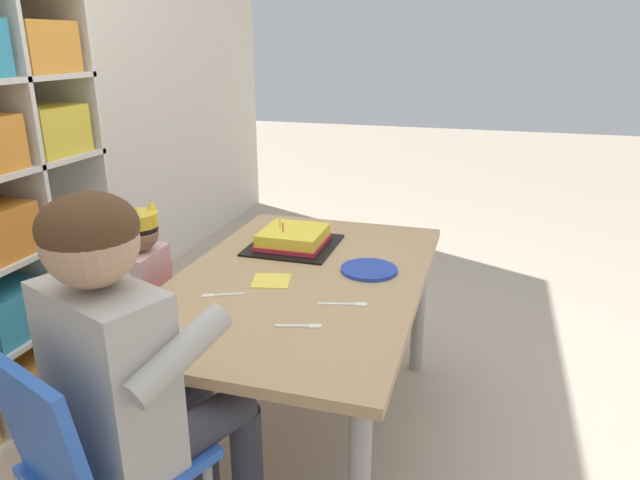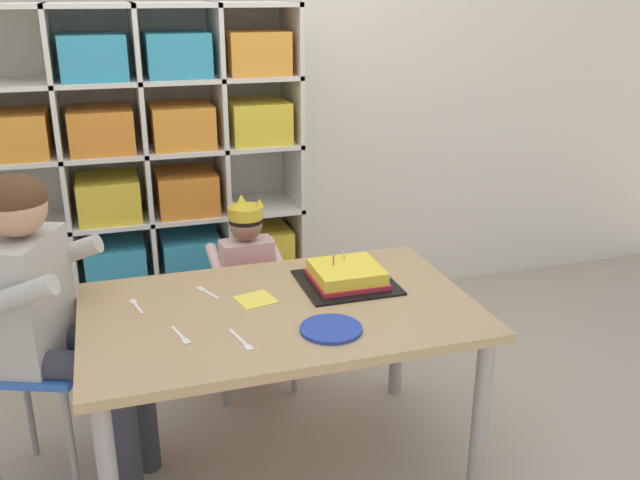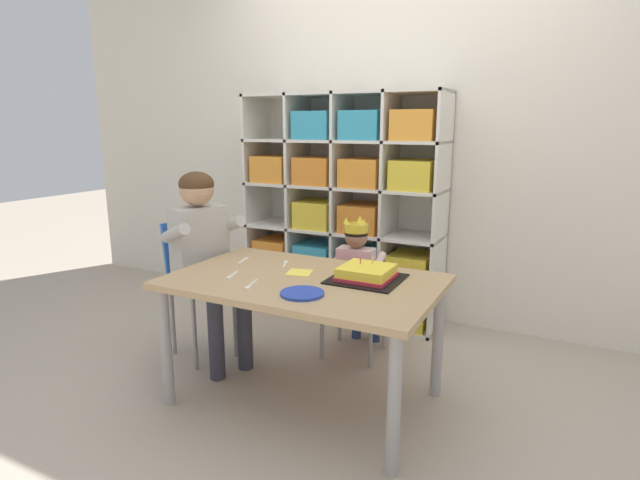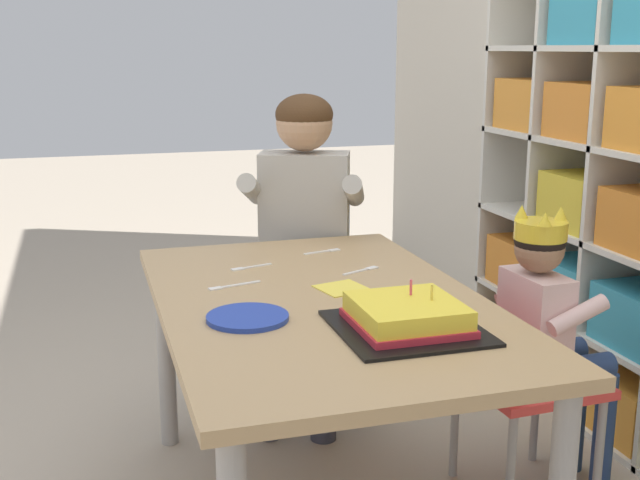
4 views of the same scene
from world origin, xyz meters
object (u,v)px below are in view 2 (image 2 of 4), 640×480
at_px(activity_table, 280,327).
at_px(fork_near_child_seat, 136,306).
at_px(paper_plate_stack, 331,329).
at_px(fork_at_table_front_edge, 207,292).
at_px(classroom_chair_blue, 253,310).
at_px(fork_scattered_mid_table, 181,337).
at_px(birthday_cake_on_tray, 347,276).
at_px(classroom_chair_adult_side, 21,355).
at_px(fork_by_napkin, 242,341).
at_px(child_with_crown, 245,267).
at_px(adult_helper_seated, 49,301).

relative_size(activity_table, fork_near_child_seat, 10.29).
distance_m(paper_plate_stack, fork_at_table_front_edge, 0.51).
bearing_deg(classroom_chair_blue, fork_scattered_mid_table, 59.05).
bearing_deg(birthday_cake_on_tray, fork_at_table_front_edge, 171.94).
relative_size(classroom_chair_adult_side, fork_by_napkin, 5.46).
xyz_separation_m(activity_table, classroom_chair_adult_side, (-0.82, 0.19, -0.07)).
bearing_deg(classroom_chair_blue, child_with_crown, -90.28).
bearing_deg(fork_near_child_seat, classroom_chair_blue, 117.48).
height_order(adult_helper_seated, fork_at_table_front_edge, adult_helper_seated).
height_order(classroom_chair_blue, child_with_crown, child_with_crown).
relative_size(activity_table, classroom_chair_adult_side, 1.60).
relative_size(activity_table, birthday_cake_on_tray, 3.91).
relative_size(activity_table, child_with_crown, 1.53).
bearing_deg(birthday_cake_on_tray, activity_table, -156.89).
distance_m(classroom_chair_blue, birthday_cake_on_tray, 0.57).
distance_m(classroom_chair_blue, adult_helper_seated, 0.88).
relative_size(classroom_chair_blue, fork_near_child_seat, 4.84).
xyz_separation_m(classroom_chair_blue, birthday_cake_on_tray, (0.26, -0.42, 0.29)).
relative_size(child_with_crown, birthday_cake_on_tray, 2.56).
height_order(fork_scattered_mid_table, fork_at_table_front_edge, same).
height_order(activity_table, child_with_crown, child_with_crown).
distance_m(child_with_crown, fork_scattered_mid_table, 0.84).
xyz_separation_m(adult_helper_seated, fork_scattered_mid_table, (0.38, -0.26, -0.05)).
relative_size(birthday_cake_on_tray, fork_scattered_mid_table, 2.60).
bearing_deg(child_with_crown, paper_plate_stack, 93.37).
distance_m(fork_scattered_mid_table, fork_at_table_front_edge, 0.32).
distance_m(child_with_crown, paper_plate_stack, 0.87).
height_order(birthday_cake_on_tray, fork_near_child_seat, birthday_cake_on_tray).
bearing_deg(birthday_cake_on_tray, fork_near_child_seat, 177.72).
xyz_separation_m(classroom_chair_adult_side, fork_at_table_front_edge, (0.61, -0.01, 0.14)).
bearing_deg(fork_near_child_seat, fork_scattered_mid_table, 10.99).
xyz_separation_m(birthday_cake_on_tray, fork_by_napkin, (-0.44, -0.31, -0.03)).
bearing_deg(activity_table, adult_helper_seated, 168.22).
bearing_deg(activity_table, classroom_chair_blue, 88.17).
xyz_separation_m(classroom_chair_adult_side, fork_by_napkin, (0.66, -0.39, 0.14)).
xyz_separation_m(classroom_chair_blue, adult_helper_seated, (-0.73, -0.39, 0.32)).
bearing_deg(fork_scattered_mid_table, classroom_chair_blue, -43.39).
bearing_deg(fork_at_table_front_edge, child_with_crown, 130.12).
xyz_separation_m(classroom_chair_blue, fork_near_child_seat, (-0.46, -0.40, 0.27)).
height_order(adult_helper_seated, birthday_cake_on_tray, adult_helper_seated).
distance_m(activity_table, birthday_cake_on_tray, 0.31).
relative_size(adult_helper_seated, paper_plate_stack, 5.73).
bearing_deg(birthday_cake_on_tray, fork_by_napkin, -144.45).
bearing_deg(classroom_chair_adult_side, birthday_cake_on_tray, -72.32).
relative_size(adult_helper_seated, fork_near_child_seat, 8.87).
relative_size(birthday_cake_on_tray, paper_plate_stack, 1.70).
bearing_deg(fork_by_napkin, classroom_chair_adult_side, 45.23).
relative_size(classroom_chair_blue, birthday_cake_on_tray, 1.84).
height_order(activity_table, fork_at_table_front_edge, fork_at_table_front_edge).
distance_m(classroom_chair_blue, fork_near_child_seat, 0.67).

